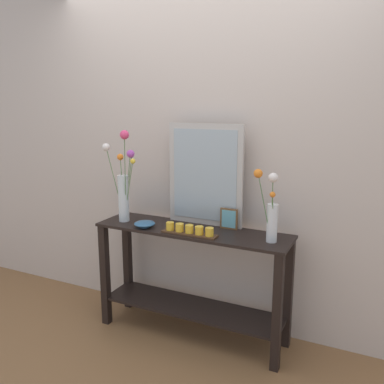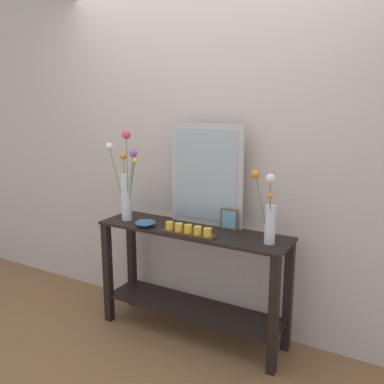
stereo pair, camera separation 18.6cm
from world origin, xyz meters
name	(u,v)px [view 2 (the right image)]	position (x,y,z in m)	size (l,w,h in m)	color
ground_plane	(192,334)	(0.00, 0.00, -0.01)	(7.00, 6.00, 0.02)	brown
wall_back	(213,149)	(0.00, 0.31, 1.35)	(6.40, 0.08, 2.70)	beige
console_table	(192,271)	(0.00, 0.00, 0.49)	(1.41, 0.38, 0.81)	black
mirror_leaning	(206,175)	(0.03, 0.16, 1.18)	(0.57, 0.03, 0.73)	#B7B2AD
tall_vase_left	(126,184)	(-0.54, -0.04, 1.09)	(0.26, 0.19, 0.69)	silver
vase_right	(269,213)	(0.57, -0.03, 1.02)	(0.15, 0.12, 0.47)	silver
candle_tray	(188,230)	(0.04, -0.12, 0.84)	(0.39, 0.09, 0.07)	#472D1C
picture_frame_small	(229,219)	(0.23, 0.12, 0.89)	(0.13, 0.01, 0.15)	brown
decorative_bowl	(145,223)	(-0.32, -0.11, 0.84)	(0.15, 0.15, 0.05)	#2D5B84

